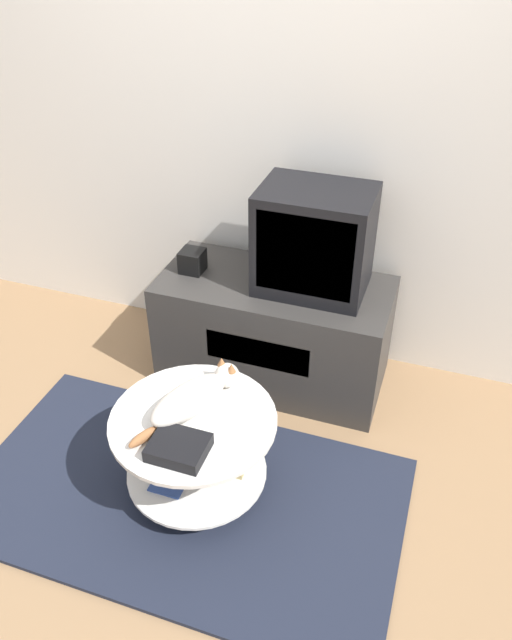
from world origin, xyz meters
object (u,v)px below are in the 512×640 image
cat (194,397)px  dvd_box (179,448)px  tv (314,241)px  speaker (192,261)px

cat → dvd_box: bearing=-145.7°
tv → speaker: tv is taller
dvd_box → speaker: bearing=110.4°
dvd_box → tv: bearing=78.1°
tv → speaker: bearing=-175.1°
tv → dvd_box: 1.12m
tv → cat: tv is taller
tv → dvd_box: (-0.22, -1.04, -0.36)m
dvd_box → cat: cat is taller
dvd_box → cat: size_ratio=0.40×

